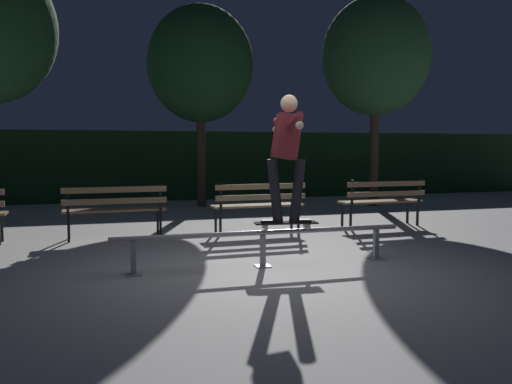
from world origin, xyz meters
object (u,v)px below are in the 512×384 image
object	(u,v)px
park_bench_rightmost	(383,198)
park_bench_right_center	(259,201)
park_bench_left_center	(115,206)
tree_far_right	(376,57)
skateboarder	(287,147)
skateboard	(286,223)
grind_rail	(263,239)
tree_behind_benches	(200,64)

from	to	relation	value
park_bench_rightmost	park_bench_right_center	bearing A→B (deg)	180.00
park_bench_left_center	park_bench_right_center	distance (m)	2.39
park_bench_right_center	tree_far_right	xyz separation A→B (m)	(4.01, 3.28, 3.16)
skateboarder	park_bench_rightmost	xyz separation A→B (m)	(2.81, 2.55, -0.92)
skateboarder	tree_far_right	xyz separation A→B (m)	(4.43, 5.83, 2.24)
skateboard	tree_far_right	bearing A→B (deg)	52.78
skateboarder	park_bench_rightmost	size ratio (longest dim) A/B	0.97
skateboarder	park_bench_rightmost	distance (m)	3.91
grind_rail	tree_behind_benches	distance (m)	7.62
grind_rail	park_bench_left_center	bearing A→B (deg)	123.17
park_bench_left_center	skateboard	bearing A→B (deg)	-52.36
skateboard	park_bench_left_center	size ratio (longest dim) A/B	0.50
grind_rail	skateboard	xyz separation A→B (m)	(0.30, -0.00, 0.18)
skateboard	park_bench_left_center	distance (m)	3.22
grind_rail	skateboarder	distance (m)	1.16
park_bench_left_center	tree_far_right	distance (m)	7.86
skateboard	park_bench_rightmost	size ratio (longest dim) A/B	0.50
park_bench_rightmost	skateboard	bearing A→B (deg)	-137.75
park_bench_left_center	tree_far_right	world-z (taller)	tree_far_right
skateboard	tree_behind_benches	size ratio (longest dim) A/B	0.16
grind_rail	tree_far_right	bearing A→B (deg)	50.95
grind_rail	park_bench_rightmost	xyz separation A→B (m)	(3.11, 2.55, 0.19)
park_bench_right_center	park_bench_rightmost	bearing A→B (deg)	0.00
skateboarder	tree_behind_benches	xyz separation A→B (m)	(0.24, 6.92, 2.03)
park_bench_left_center	tree_behind_benches	size ratio (longest dim) A/B	0.33
skateboarder	park_bench_left_center	bearing A→B (deg)	127.68
park_bench_rightmost	tree_behind_benches	bearing A→B (deg)	120.46
skateboard	park_bench_left_center	xyz separation A→B (m)	(-1.97, 2.55, 0.01)
park_bench_left_center	tree_behind_benches	distance (m)	5.72
tree_behind_benches	park_bench_right_center	bearing A→B (deg)	-87.67
skateboarder	tree_far_right	world-z (taller)	tree_far_right
skateboarder	skateboard	bearing A→B (deg)	172.64
tree_far_right	skateboard	bearing A→B (deg)	-127.22
skateboarder	tree_far_right	distance (m)	7.66
park_bench_right_center	tree_far_right	world-z (taller)	tree_far_right
park_bench_right_center	park_bench_rightmost	size ratio (longest dim) A/B	1.00
park_bench_left_center	tree_behind_benches	bearing A→B (deg)	63.13
tree_far_right	park_bench_left_center	bearing A→B (deg)	-152.87
skateboarder	tree_behind_benches	size ratio (longest dim) A/B	0.32
tree_far_right	tree_behind_benches	world-z (taller)	tree_far_right
tree_behind_benches	skateboarder	bearing A→B (deg)	-91.99
skateboard	tree_far_right	xyz separation A→B (m)	(4.43, 5.83, 3.18)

